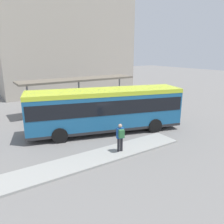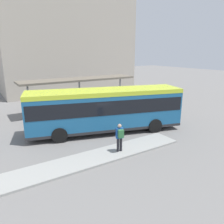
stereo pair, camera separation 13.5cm
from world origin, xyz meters
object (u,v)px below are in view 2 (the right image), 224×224
at_px(bicycle_blue, 152,103).
at_px(bicycle_orange, 140,101).
at_px(potted_planter_near_shelter, 66,111).
at_px(bicycle_black, 145,102).
at_px(city_bus, 106,107).
at_px(bicycle_red, 137,99).
at_px(pedestrian_waiting, 120,136).

distance_m(bicycle_blue, bicycle_orange, 1.81).
relative_size(bicycle_orange, potted_planter_near_shelter, 1.19).
xyz_separation_m(bicycle_black, potted_planter_near_shelter, (-9.41, -0.18, 0.33)).
height_order(city_bus, bicycle_black, city_bus).
distance_m(city_bus, bicycle_blue, 9.24).
relative_size(city_bus, bicycle_red, 7.11).
bearing_deg(bicycle_orange, bicycle_blue, -165.78).
bearing_deg(bicycle_black, pedestrian_waiting, -41.89).
xyz_separation_m(pedestrian_waiting, potted_planter_near_shelter, (-0.16, 8.27, -0.38)).
height_order(pedestrian_waiting, bicycle_black, pedestrian_waiting).
relative_size(bicycle_black, potted_planter_near_shelter, 1.25).
xyz_separation_m(city_bus, bicycle_blue, (8.22, 3.95, -1.51)).
bearing_deg(potted_planter_near_shelter, city_bus, -73.68).
bearing_deg(bicycle_orange, potted_planter_near_shelter, 103.20).
distance_m(pedestrian_waiting, bicycle_black, 12.55).
bearing_deg(bicycle_blue, pedestrian_waiting, -43.19).
height_order(city_bus, pedestrian_waiting, city_bus).
bearing_deg(bicycle_red, bicycle_black, 179.75).
height_order(bicycle_black, potted_planter_near_shelter, potted_planter_near_shelter).
height_order(pedestrian_waiting, bicycle_orange, pedestrian_waiting).
bearing_deg(city_bus, bicycle_black, 47.29).
distance_m(city_bus, bicycle_orange, 9.94).
height_order(city_bus, bicycle_orange, city_bus).
bearing_deg(potted_planter_near_shelter, bicycle_black, 1.11).
bearing_deg(bicycle_red, potted_planter_near_shelter, 110.48).
relative_size(city_bus, bicycle_blue, 7.08).
relative_size(city_bus, potted_planter_near_shelter, 8.20).
relative_size(bicycle_black, bicycle_red, 1.09).
relative_size(city_bus, bicycle_orange, 6.89).
xyz_separation_m(bicycle_red, potted_planter_near_shelter, (-9.70, -1.97, 0.36)).
distance_m(bicycle_blue, bicycle_black, 0.91).
bearing_deg(bicycle_blue, bicycle_orange, -164.32).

